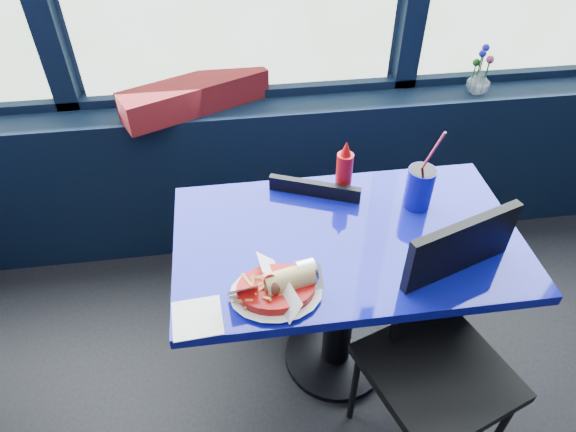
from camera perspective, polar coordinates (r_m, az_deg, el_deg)
The scene contains 10 objects.
window_sill at distance 2.64m, azimuth -4.51°, elevation 4.78°, with size 5.00×0.26×0.80m, color black.
near_table at distance 1.92m, azimuth 6.25°, elevation -6.16°, with size 1.20×0.70×0.75m.
chair_near_front at distance 1.83m, azimuth 16.78°, elevation -12.66°, with size 0.55×0.55×0.96m.
chair_near_back at distance 2.20m, azimuth 1.26°, elevation -1.83°, with size 0.48×0.48×0.81m.
planter_box at distance 2.38m, azimuth -10.27°, elevation 13.11°, with size 0.66×0.17×0.13m, color maroon.
flower_vase at distance 2.63m, azimuth 20.51°, elevation 14.08°, with size 0.12×0.12×0.23m.
food_basket at distance 1.58m, azimuth -1.15°, elevation -7.97°, with size 0.29×0.29×0.09m.
ketchup_bottle at distance 1.91m, azimuth 6.26°, elevation 5.00°, with size 0.06×0.06×0.23m.
soda_cup at distance 1.91m, azimuth 14.41°, elevation 3.17°, with size 0.10×0.10×0.34m.
napkin at distance 1.57m, azimuth -10.06°, elevation -11.10°, with size 0.15×0.15×0.00m, color white.
Camera 1 is at (-0.08, 0.77, 1.99)m, focal length 32.00 mm.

